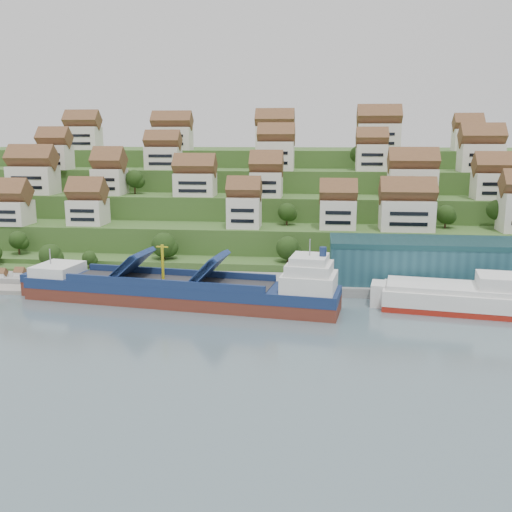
# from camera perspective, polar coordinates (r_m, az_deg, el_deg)

# --- Properties ---
(ground) EXTENTS (300.00, 300.00, 0.00)m
(ground) POSITION_cam_1_polar(r_m,az_deg,el_deg) (124.68, -2.70, -4.88)
(ground) COLOR slate
(ground) RESTS_ON ground
(quay) EXTENTS (180.00, 14.00, 2.20)m
(quay) POSITION_cam_1_polar(r_m,az_deg,el_deg) (137.38, 6.56, -2.88)
(quay) COLOR gray
(quay) RESTS_ON ground
(pebble_beach) EXTENTS (45.00, 20.00, 1.00)m
(pebble_beach) POSITION_cam_1_polar(r_m,az_deg,el_deg) (155.06, -23.66, -2.34)
(pebble_beach) COLOR gray
(pebble_beach) RESTS_ON ground
(hillside) EXTENTS (260.00, 128.00, 31.00)m
(hillside) POSITION_cam_1_polar(r_m,az_deg,el_deg) (223.68, 1.42, 5.40)
(hillside) COLOR #2D4C1E
(hillside) RESTS_ON ground
(hillside_village) EXTENTS (156.51, 62.27, 29.14)m
(hillside_village) POSITION_cam_1_polar(r_m,az_deg,el_deg) (180.90, 1.14, 8.45)
(hillside_village) COLOR silver
(hillside_village) RESTS_ON ground
(hillside_trees) EXTENTS (147.26, 62.57, 29.81)m
(hillside_trees) POSITION_cam_1_polar(r_m,az_deg,el_deg) (162.98, -4.45, 4.37)
(hillside_trees) COLOR #234015
(hillside_trees) RESTS_ON ground
(warehouse) EXTENTS (60.00, 15.00, 10.00)m
(warehouse) POSITION_cam_1_polar(r_m,az_deg,el_deg) (141.82, 19.66, -0.50)
(warehouse) COLOR #214D5A
(warehouse) RESTS_ON quay
(flagpole) EXTENTS (1.28, 0.16, 8.00)m
(flagpole) POSITION_cam_1_polar(r_m,az_deg,el_deg) (131.14, 5.80, -0.97)
(flagpole) COLOR gray
(flagpole) RESTS_ON quay
(cargo_ship) EXTENTS (70.56, 20.14, 15.36)m
(cargo_ship) POSITION_cam_1_polar(r_m,az_deg,el_deg) (124.90, -6.89, -3.49)
(cargo_ship) COLOR maroon
(cargo_ship) RESTS_ON ground
(second_ship) EXTENTS (31.95, 15.80, 8.87)m
(second_ship) POSITION_cam_1_polar(r_m,az_deg,el_deg) (127.19, 19.81, -3.99)
(second_ship) COLOR maroon
(second_ship) RESTS_ON ground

